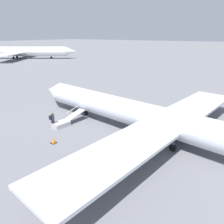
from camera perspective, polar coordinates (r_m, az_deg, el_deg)
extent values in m
plane|color=slate|center=(21.55, 10.07, -6.41)|extent=(600.00, 600.00, 0.00)
cylinder|color=silver|center=(20.78, 10.39, -1.58)|extent=(28.65, 6.22, 2.51)
cone|color=silver|center=(31.37, -14.84, 5.36)|extent=(3.06, 2.80, 2.46)
cube|color=silver|center=(14.77, 0.05, -11.35)|extent=(5.55, 12.42, 0.25)
cube|color=silver|center=(26.54, 21.26, 1.66)|extent=(5.55, 12.42, 0.25)
cylinder|color=black|center=(26.96, -6.85, -0.08)|extent=(0.64, 0.24, 0.62)
cylinder|color=gray|center=(26.82, -6.89, 0.74)|extent=(0.11, 0.11, 0.19)
cylinder|color=black|center=(19.35, 15.60, -9.03)|extent=(0.64, 0.24, 0.62)
cylinder|color=gray|center=(19.16, 15.71, -7.96)|extent=(0.11, 0.11, 0.19)
cylinder|color=black|center=(21.22, 18.35, -6.67)|extent=(0.64, 0.24, 0.62)
cylinder|color=gray|center=(21.04, 18.47, -5.67)|extent=(0.11, 0.11, 0.19)
cylinder|color=white|center=(96.69, -22.23, 14.44)|extent=(30.50, 21.85, 3.61)
cone|color=white|center=(91.28, -10.70, 15.28)|extent=(5.27, 5.15, 3.54)
cube|color=white|center=(105.67, -21.26, 14.75)|extent=(12.74, 15.16, 0.36)
cube|color=white|center=(89.18, -25.40, 13.51)|extent=(12.74, 15.16, 0.36)
cylinder|color=black|center=(93.30, -15.55, 13.55)|extent=(0.87, 0.68, 0.89)
cylinder|color=#2D2D33|center=(93.25, -15.58, 13.91)|extent=(0.16, 0.16, 0.28)
cylinder|color=black|center=(99.69, -23.56, 13.02)|extent=(0.87, 0.68, 0.89)
cylinder|color=#2D2D33|center=(99.64, -23.61, 13.35)|extent=(0.16, 0.16, 0.28)
cylinder|color=black|center=(96.73, -24.32, 12.76)|extent=(0.87, 0.68, 0.89)
cylinder|color=#2D2D33|center=(96.67, -24.37, 13.10)|extent=(0.16, 0.16, 0.28)
cube|color=#B2B2B7|center=(24.04, -13.16, -3.15)|extent=(1.33, 1.93, 0.50)
cube|color=#B2B2B7|center=(24.94, -9.56, -0.64)|extent=(1.18, 2.33, 0.75)
cube|color=#B2B2B7|center=(25.11, -10.28, 0.66)|extent=(0.35, 2.21, 0.69)
cube|color=#23232D|center=(23.88, -15.11, -3.02)|extent=(0.23, 0.30, 0.85)
cylinder|color=#33384C|center=(23.61, -15.27, -1.34)|extent=(0.36, 0.36, 0.65)
sphere|color=#936B4C|center=(23.46, -15.37, -0.33)|extent=(0.24, 0.24, 0.24)
cube|color=black|center=(23.46, -15.82, -1.44)|extent=(0.30, 0.21, 0.44)
cube|color=black|center=(20.79, -14.99, -7.78)|extent=(0.49, 0.49, 0.03)
cone|color=orange|center=(20.68, -15.05, -7.16)|extent=(0.38, 0.38, 0.54)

